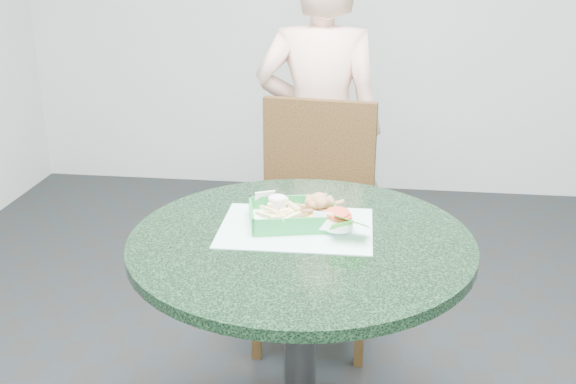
# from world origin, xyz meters

# --- Properties ---
(cafe_table) EXTENTS (0.93, 0.93, 0.75)m
(cafe_table) POSITION_xyz_m (0.00, 0.00, 0.58)
(cafe_table) COLOR #333333
(cafe_table) RESTS_ON floor
(dining_chair) EXTENTS (0.46, 0.46, 0.93)m
(dining_chair) POSITION_xyz_m (-0.03, 0.83, 0.53)
(dining_chair) COLOR #311E0E
(dining_chair) RESTS_ON floor
(diner_person) EXTENTS (0.55, 0.36, 1.48)m
(diner_person) POSITION_xyz_m (-0.04, 1.13, 0.74)
(diner_person) COLOR beige
(diner_person) RESTS_ON floor
(placemat) EXTENTS (0.42, 0.32, 0.00)m
(placemat) POSITION_xyz_m (-0.02, 0.06, 0.75)
(placemat) COLOR #A7D9D4
(placemat) RESTS_ON cafe_table
(food_basket) EXTENTS (0.24, 0.18, 0.05)m
(food_basket) POSITION_xyz_m (-0.03, 0.09, 0.77)
(food_basket) COLOR #1D8638
(food_basket) RESTS_ON placemat
(crab_sandwich) EXTENTS (0.12, 0.12, 0.07)m
(crab_sandwich) POSITION_xyz_m (0.04, 0.09, 0.80)
(crab_sandwich) COLOR tan
(crab_sandwich) RESTS_ON food_basket
(fries_pile) EXTENTS (0.11, 0.12, 0.04)m
(fries_pile) POSITION_xyz_m (-0.07, 0.08, 0.79)
(fries_pile) COLOR #FBE09E
(fries_pile) RESTS_ON food_basket
(sauce_ramekin) EXTENTS (0.05, 0.05, 0.03)m
(sauce_ramekin) POSITION_xyz_m (-0.07, 0.14, 0.80)
(sauce_ramekin) COLOR silver
(sauce_ramekin) RESTS_ON food_basket
(garnish_cup) EXTENTS (0.12, 0.11, 0.05)m
(garnish_cup) POSITION_xyz_m (0.09, -0.00, 0.79)
(garnish_cup) COLOR white
(garnish_cup) RESTS_ON food_basket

